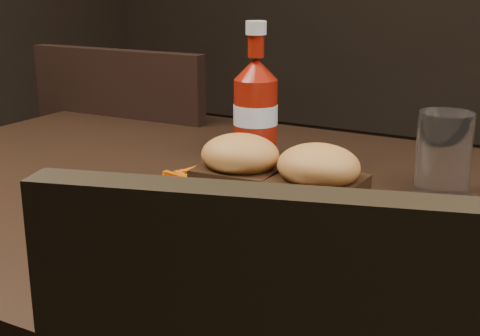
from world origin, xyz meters
The scene contains 8 objects.
dining_table centered at (0.00, 0.00, 0.73)m, with size 1.20×0.80×0.04m, color black.
chair_far centered at (-0.47, 0.50, 0.43)m, with size 0.42×0.42×0.04m, color black.
plate centered at (0.02, -0.06, 0.76)m, with size 0.28×0.28×0.01m, color white.
sandwich_half_a centered at (0.03, -0.06, 0.77)m, with size 0.09×0.08×0.02m, color beige.
sandwich_half_b centered at (0.13, -0.06, 0.77)m, with size 0.09×0.08×0.02m, color beige.
fries_pile centered at (-0.03, -0.06, 0.78)m, with size 0.09×0.09×0.04m, color #D67003, non-canonical shape.
ketchup_bottle centered at (-0.06, 0.15, 0.81)m, with size 0.07×0.07×0.13m, color #991709.
tumbler centered at (0.23, 0.12, 0.81)m, with size 0.07×0.07×0.11m, color white.
Camera 1 is at (0.41, -0.74, 1.04)m, focal length 50.00 mm.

